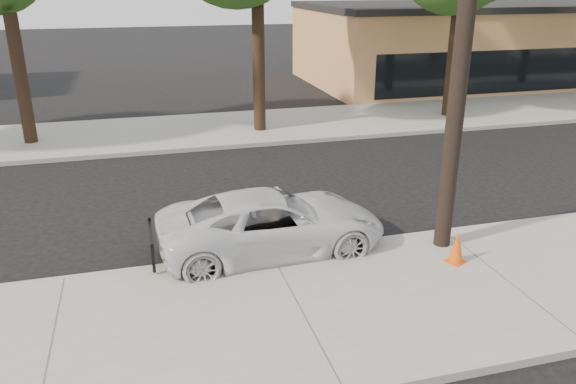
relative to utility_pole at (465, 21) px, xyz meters
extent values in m
plane|color=black|center=(-3.60, 2.70, -4.70)|extent=(120.00, 120.00, 0.00)
cube|color=gray|center=(-3.60, -1.60, -4.62)|extent=(90.00, 4.40, 0.15)
cube|color=gray|center=(-3.60, 11.20, -4.62)|extent=(90.00, 5.00, 0.15)
cube|color=#9E9B93|center=(-3.60, 0.60, -4.62)|extent=(90.00, 0.12, 0.16)
cube|color=tan|center=(12.40, 18.70, -2.70)|extent=(18.00, 10.00, 4.00)
cylinder|color=black|center=(0.00, 0.00, -0.05)|extent=(0.34, 0.34, 9.00)
cylinder|color=black|center=(-9.60, 10.90, -2.42)|extent=(0.44, 0.44, 4.25)
cylinder|color=black|center=(-1.60, 10.50, -2.17)|extent=(0.44, 0.44, 4.75)
cylinder|color=black|center=(6.40, 10.80, -2.35)|extent=(0.44, 0.44, 4.40)
imported|color=silver|center=(-3.48, 0.90, -4.04)|extent=(4.81, 2.36, 1.32)
cube|color=#E84F0C|center=(-0.15, -0.79, -4.54)|extent=(0.45, 0.45, 0.02)
cone|color=#E84F0C|center=(-0.15, -0.79, -4.22)|extent=(0.40, 0.40, 0.65)
camera|label=1|loc=(-5.99, -9.50, 0.73)|focal=35.00mm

